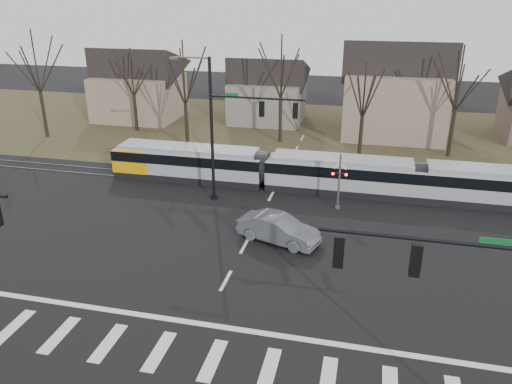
# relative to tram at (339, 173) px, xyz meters

# --- Properties ---
(ground) EXTENTS (140.00, 140.00, 0.00)m
(ground) POSITION_rel_tram_xyz_m (-4.77, -16.00, -1.49)
(ground) COLOR black
(grass_verge) EXTENTS (140.00, 28.00, 0.01)m
(grass_verge) POSITION_rel_tram_xyz_m (-4.77, 16.00, -1.48)
(grass_verge) COLOR #38331E
(grass_verge) RESTS_ON ground
(crosswalk) EXTENTS (27.00, 2.60, 0.01)m
(crosswalk) POSITION_rel_tram_xyz_m (-4.77, -20.00, -1.48)
(crosswalk) COLOR silver
(crosswalk) RESTS_ON ground
(stop_line) EXTENTS (28.00, 0.35, 0.01)m
(stop_line) POSITION_rel_tram_xyz_m (-4.77, -17.80, -1.48)
(stop_line) COLOR silver
(stop_line) RESTS_ON ground
(lane_dashes) EXTENTS (0.18, 30.00, 0.01)m
(lane_dashes) POSITION_rel_tram_xyz_m (-4.77, -0.00, -1.48)
(lane_dashes) COLOR silver
(lane_dashes) RESTS_ON ground
(rail_pair) EXTENTS (90.00, 1.52, 0.06)m
(rail_pair) POSITION_rel_tram_xyz_m (-4.77, -0.20, -1.46)
(rail_pair) COLOR #59595E
(rail_pair) RESTS_ON ground
(tram) EXTENTS (35.99, 2.67, 2.73)m
(tram) POSITION_rel_tram_xyz_m (0.00, 0.00, 0.00)
(tram) COLOR gray
(tram) RESTS_ON ground
(sedan) EXTENTS (4.75, 6.12, 1.68)m
(sedan) POSITION_rel_tram_xyz_m (-2.89, -8.98, -0.65)
(sedan) COLOR #5A5D63
(sedan) RESTS_ON ground
(signal_pole_near_right) EXTENTS (6.72, 0.44, 8.00)m
(signal_pole_near_right) POSITION_rel_tram_xyz_m (5.35, -22.00, 3.68)
(signal_pole_near_right) COLOR black
(signal_pole_near_right) RESTS_ON ground
(signal_pole_far) EXTENTS (9.28, 0.44, 10.20)m
(signal_pole_far) POSITION_rel_tram_xyz_m (-7.18, -3.50, 4.21)
(signal_pole_far) COLOR black
(signal_pole_far) RESTS_ON ground
(rail_crossing_signal) EXTENTS (1.08, 0.36, 4.00)m
(rail_crossing_signal) POSITION_rel_tram_xyz_m (0.23, -3.21, 0.40)
(rail_crossing_signal) COLOR #59595B
(rail_crossing_signal) RESTS_ON ground
(tree_row) EXTENTS (59.20, 7.20, 10.00)m
(tree_row) POSITION_rel_tram_xyz_m (-2.77, 10.00, 3.51)
(tree_row) COLOR black
(tree_row) RESTS_ON ground
(house_a) EXTENTS (9.72, 8.64, 8.60)m
(house_a) POSITION_rel_tram_xyz_m (-24.77, 18.00, 2.98)
(house_a) COLOR gray
(house_a) RESTS_ON ground
(house_b) EXTENTS (8.64, 7.56, 7.65)m
(house_b) POSITION_rel_tram_xyz_m (-9.77, 20.00, 2.48)
(house_b) COLOR slate
(house_b) RESTS_ON ground
(house_c) EXTENTS (10.80, 8.64, 10.10)m
(house_c) POSITION_rel_tram_xyz_m (4.23, 17.00, 3.75)
(house_c) COLOR gray
(house_c) RESTS_ON ground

